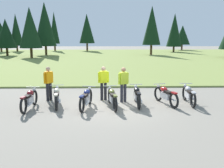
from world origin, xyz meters
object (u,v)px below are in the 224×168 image
Objects in this scene: rider_with_back_turned at (49,82)px; motorcycle_cream at (57,97)px; motorcycle_black at (137,96)px; motorcycle_olive at (112,98)px; motorcycle_silver at (189,95)px; rider_in_hivis_vest at (123,83)px; motorcycle_maroon at (29,99)px; motorcycle_red at (166,95)px; motorcycle_navy at (86,98)px; rider_near_row_end at (104,81)px.

motorcycle_cream is at bearing -61.00° from rider_with_back_turned.
rider_with_back_turned is (-4.20, 0.92, 0.51)m from motorcycle_black.
motorcycle_olive is 3.35m from rider_with_back_turned.
rider_with_back_turned is at bearing 157.46° from motorcycle_olive.
motorcycle_silver is at bearing 8.47° from motorcycle_olive.
motorcycle_olive is at bearing -22.54° from rider_with_back_turned.
motorcycle_cream is 1.00× the size of motorcycle_olive.
rider_in_hivis_vest is (-0.59, 0.59, 0.51)m from motorcycle_black.
motorcycle_maroon is 1.00× the size of motorcycle_olive.
motorcycle_cream is 3.63m from motorcycle_black.
motorcycle_silver is at bearing -6.32° from rider_with_back_turned.
motorcycle_olive is at bearing 3.13° from motorcycle_maroon.
rider_in_hivis_vest reaches higher than motorcycle_red.
motorcycle_olive is (1.15, 0.08, 0.00)m from motorcycle_navy.
motorcycle_black is (4.73, 0.54, 0.00)m from motorcycle_maroon.
motorcycle_silver is 1.26× the size of rider_near_row_end.
motorcycle_black is at bearing 10.52° from motorcycle_navy.
motorcycle_black is at bearing -32.36° from rider_near_row_end.
motorcycle_cream is 1.25× the size of rider_near_row_end.
motorcycle_olive is 1.03× the size of motorcycle_red.
rider_near_row_end is (-2.87, 0.86, 0.51)m from motorcycle_red.
motorcycle_maroon and motorcycle_red have the same top height.
motorcycle_navy is at bearing -35.26° from rider_with_back_turned.
rider_in_hivis_vest is at bearing -5.24° from rider_with_back_turned.
motorcycle_maroon is at bearing -173.78° from motorcycle_red.
motorcycle_maroon is 3.59m from motorcycle_olive.
rider_near_row_end is at bearing 25.48° from motorcycle_maroon.
motorcycle_navy and motorcycle_silver have the same top height.
motorcycle_navy is 2.05m from rider_in_hivis_vest.
motorcycle_black and motorcycle_red have the same top height.
motorcycle_navy and motorcycle_olive have the same top height.
rider_near_row_end is 2.66m from rider_with_back_turned.
motorcycle_maroon is 1.26× the size of rider_with_back_turned.
motorcycle_red is 1.22× the size of rider_in_hivis_vest.
motorcycle_maroon is at bearing -164.68° from rider_in_hivis_vest.
motorcycle_red is (4.96, 0.22, 0.00)m from motorcycle_cream.
motorcycle_olive is 1.25× the size of rider_in_hivis_vest.
motorcycle_maroon is 2.44m from motorcycle_navy.
motorcycle_olive is 2.52m from motorcycle_red.
rider_near_row_end is at bearing 147.64° from motorcycle_black.
motorcycle_maroon is at bearing -177.22° from motorcycle_navy.
motorcycle_olive is at bearing -5.62° from motorcycle_cream.
motorcycle_navy is 3.66m from motorcycle_red.
motorcycle_maroon is 1.00× the size of motorcycle_black.
motorcycle_red is 3.04m from rider_near_row_end.
rider_near_row_end is at bearing 1.19° from rider_with_back_turned.
motorcycle_black is 1.26× the size of rider_in_hivis_vest.
rider_near_row_end reaches higher than motorcycle_black.
motorcycle_black is (1.14, 0.35, 0.00)m from motorcycle_olive.
rider_in_hivis_vest reaches higher than motorcycle_maroon.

